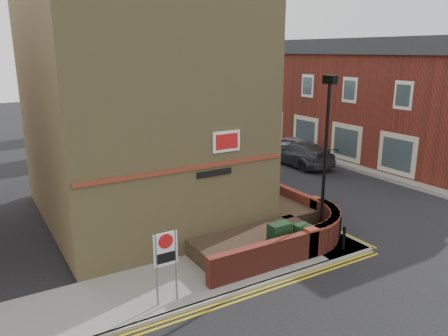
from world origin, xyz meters
TOP-DOWN VIEW (x-y plane):
  - ground at (0.00, 0.00)m, footprint 120.00×120.00m
  - pavement_corner at (-3.50, 1.50)m, footprint 13.00×3.00m
  - pavement_main at (2.00, 16.00)m, footprint 2.00×32.00m
  - pavement_far at (13.00, 13.00)m, footprint 4.00×40.00m
  - kerb_side at (-3.50, 0.00)m, footprint 13.00×0.15m
  - kerb_main_near at (3.00, 16.00)m, footprint 0.15×32.00m
  - kerb_main_far at (11.00, 13.00)m, footprint 0.15×40.00m
  - yellow_lines_side at (-3.50, -0.25)m, footprint 13.00×0.28m
  - yellow_lines_main at (3.25, 16.00)m, footprint 0.28×32.00m
  - corner_building at (-2.84, 8.00)m, footprint 8.95×10.40m
  - garden_wall at (0.00, 2.50)m, footprint 6.80×6.00m
  - lamppost at (1.60, 1.20)m, footprint 0.25×0.50m
  - utility_cabinet_large at (-0.30, 1.30)m, footprint 0.80×0.45m
  - utility_cabinet_small at (0.50, 1.00)m, footprint 0.55×0.40m
  - bollard_near at (2.00, 0.40)m, footprint 0.11×0.11m
  - bollard_far at (2.60, 1.20)m, footprint 0.11×0.11m
  - zone_sign at (-5.00, 0.50)m, footprint 0.72×0.07m
  - far_terrace at (14.50, 17.00)m, footprint 5.40×30.40m
  - far_terrace_cream at (14.50, 38.00)m, footprint 5.40×12.40m
  - tree_near at (2.00, 14.05)m, footprint 3.64×3.65m
  - tree_mid at (2.00, 22.05)m, footprint 4.03×4.03m
  - tree_far at (2.00, 30.05)m, footprint 3.81×3.81m
  - traffic_light_assembly at (2.40, 25.00)m, footprint 0.20×0.16m
  - silver_car_near at (4.21, 10.85)m, footprint 2.55×4.41m
  - red_car_main at (4.45, 20.65)m, footprint 3.57×5.18m
  - grey_car_far at (9.00, 11.15)m, footprint 2.15×5.28m
  - silver_car_far at (10.50, 14.00)m, footprint 2.79×4.16m

SIDE VIEW (x-z plane):
  - ground at x=0.00m, z-range 0.00..0.00m
  - garden_wall at x=0.00m, z-range -0.60..0.60m
  - yellow_lines_side at x=-3.50m, z-range 0.00..0.01m
  - yellow_lines_main at x=3.25m, z-range 0.00..0.01m
  - pavement_corner at x=-3.50m, z-range 0.00..0.12m
  - pavement_main at x=2.00m, z-range 0.00..0.12m
  - pavement_far at x=13.00m, z-range 0.00..0.12m
  - kerb_side at x=-3.50m, z-range 0.00..0.12m
  - kerb_main_near at x=3.00m, z-range 0.00..0.12m
  - kerb_main_far at x=11.00m, z-range 0.00..0.12m
  - bollard_near at x=2.00m, z-range 0.12..1.02m
  - bollard_far at x=2.60m, z-range 0.12..1.02m
  - red_car_main at x=4.45m, z-range 0.00..1.31m
  - silver_car_far at x=10.50m, z-range 0.00..1.32m
  - utility_cabinet_small at x=0.50m, z-range 0.12..1.22m
  - silver_car_near at x=4.21m, z-range 0.00..1.37m
  - utility_cabinet_large at x=-0.30m, z-range 0.12..1.32m
  - grey_car_far at x=9.00m, z-range 0.00..1.53m
  - zone_sign at x=-5.00m, z-range 0.54..2.74m
  - traffic_light_assembly at x=2.40m, z-range 0.68..4.88m
  - lamppost at x=1.60m, z-range 0.19..6.49m
  - far_terrace at x=14.50m, z-range 0.04..8.04m
  - far_terrace_cream at x=14.50m, z-range 0.05..8.05m
  - tree_near at x=2.00m, z-range 1.35..8.05m
  - tree_far at x=2.00m, z-range 1.41..8.42m
  - tree_mid at x=2.00m, z-range 1.49..8.91m
  - corner_building at x=-2.84m, z-range -0.57..13.03m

